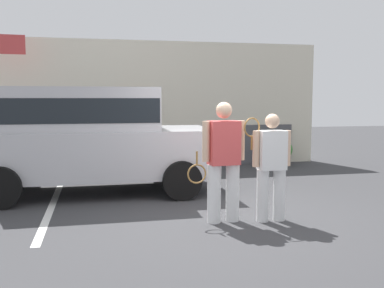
{
  "coord_description": "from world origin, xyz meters",
  "views": [
    {
      "loc": [
        -1.91,
        -6.29,
        1.84
      ],
      "look_at": [
        -0.28,
        1.2,
        1.05
      ],
      "focal_mm": 41.21,
      "sensor_mm": 36.0,
      "label": 1
    }
  ],
  "objects": [
    {
      "name": "tennis_player_man",
      "position": [
        -0.08,
        -0.07,
        0.93
      ],
      "size": [
        0.92,
        0.32,
        1.79
      ],
      "rotation": [
        0.0,
        0.0,
        3.24
      ],
      "color": "white",
      "rests_on": "ground_plane"
    },
    {
      "name": "parked_suv",
      "position": [
        -2.07,
        2.42,
        1.15
      ],
      "size": [
        4.6,
        2.17,
        2.05
      ],
      "rotation": [
        0.0,
        0.0,
        0.0
      ],
      "color": "#B7B7BC",
      "rests_on": "ground_plane"
    },
    {
      "name": "potted_plant_by_porch",
      "position": [
        3.03,
        4.84,
        0.41
      ],
      "size": [
        0.56,
        0.56,
        0.74
      ],
      "color": "gray",
      "rests_on": "ground_plane"
    },
    {
      "name": "parking_stripe_0",
      "position": [
        -2.69,
        1.5,
        0.0
      ],
      "size": [
        0.12,
        4.4,
        0.01
      ],
      "primitive_type": "cube",
      "color": "silver",
      "rests_on": "ground_plane"
    },
    {
      "name": "house_frontage",
      "position": [
        -0.01,
        5.66,
        1.59
      ],
      "size": [
        8.5,
        0.4,
        3.37
      ],
      "color": "beige",
      "rests_on": "ground_plane"
    },
    {
      "name": "tennis_player_woman",
      "position": [
        0.63,
        -0.18,
        0.85
      ],
      "size": [
        0.75,
        0.25,
        1.62
      ],
      "rotation": [
        0.0,
        0.0,
        3.15
      ],
      "color": "white",
      "rests_on": "ground_plane"
    },
    {
      "name": "ground_plane",
      "position": [
        0.0,
        0.0,
        0.0
      ],
      "size": [
        40.0,
        40.0,
        0.0
      ],
      "primitive_type": "plane",
      "color": "#38383A"
    }
  ]
}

